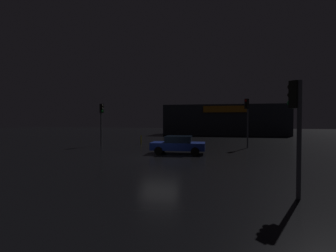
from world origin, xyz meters
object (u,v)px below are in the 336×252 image
object	(u,v)px
traffic_signal_main	(101,116)
traffic_signal_opposite	(296,114)
store_building	(224,120)
traffic_signal_cross_right	(247,112)
car_near	(178,144)

from	to	relation	value
traffic_signal_main	traffic_signal_opposite	distance (m)	19.79
store_building	traffic_signal_cross_right	size ratio (longest dim) A/B	4.60
traffic_signal_main	car_near	bearing A→B (deg)	-27.29
traffic_signal_opposite	car_near	distance (m)	11.36
store_building	car_near	bearing A→B (deg)	-98.46
traffic_signal_main	traffic_signal_cross_right	size ratio (longest dim) A/B	0.93
traffic_signal_main	traffic_signal_cross_right	bearing A→B (deg)	2.76
traffic_signal_opposite	traffic_signal_cross_right	bearing A→B (deg)	90.03
traffic_signal_main	traffic_signal_opposite	xyz separation A→B (m)	(13.89, -14.10, -0.22)
store_building	traffic_signal_main	world-z (taller)	store_building
traffic_signal_cross_right	car_near	bearing A→B (deg)	-137.43
car_near	traffic_signal_main	bearing A→B (deg)	152.71
traffic_signal_main	car_near	distance (m)	9.74
traffic_signal_opposite	traffic_signal_cross_right	xyz separation A→B (m)	(-0.01, 14.76, 0.52)
traffic_signal_cross_right	car_near	xyz separation A→B (m)	(-5.46, -5.01, -2.55)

